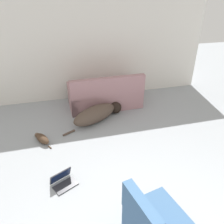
# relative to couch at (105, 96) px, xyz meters

# --- Properties ---
(wall_back) EXTENTS (6.59, 0.06, 2.49)m
(wall_back) POSITION_rel_couch_xyz_m (-0.32, 0.71, 0.96)
(wall_back) COLOR silver
(wall_back) RESTS_ON ground_plane
(couch) EXTENTS (1.81, 0.93, 0.89)m
(couch) POSITION_rel_couch_xyz_m (0.00, 0.00, 0.00)
(couch) COLOR #A3757A
(couch) RESTS_ON ground_plane
(dog) EXTENTS (1.52, 0.91, 0.40)m
(dog) POSITION_rel_couch_xyz_m (-0.34, -0.70, -0.09)
(dog) COLOR #4C3D33
(dog) RESTS_ON ground_plane
(cat) EXTENTS (0.35, 0.54, 0.15)m
(cat) POSITION_rel_couch_xyz_m (-1.56, -1.20, -0.21)
(cat) COLOR #473323
(cat) RESTS_ON ground_plane
(laptop_open) EXTENTS (0.44, 0.41, 0.21)m
(laptop_open) POSITION_rel_couch_xyz_m (-1.24, -2.40, -0.21)
(laptop_open) COLOR #2D2D33
(laptop_open) RESTS_ON ground_plane
(side_chair) EXTENTS (0.71, 0.72, 0.78)m
(side_chair) POSITION_rel_couch_xyz_m (-0.25, -3.55, -0.02)
(side_chair) COLOR #385B84
(side_chair) RESTS_ON ground_plane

